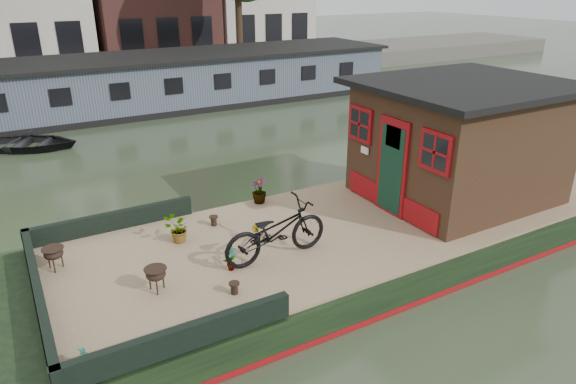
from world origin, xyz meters
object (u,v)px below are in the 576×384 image
brazier_front (156,279)px  dinghy (26,139)px  cabin (460,140)px  potted_plant_a (230,259)px  bicycle (276,231)px  brazier_rear (54,259)px

brazier_front → dinghy: bearing=95.2°
cabin → potted_plant_a: cabin is taller
dinghy → potted_plant_a: bearing=-139.5°
bicycle → dinghy: bicycle is taller
cabin → dinghy: (-7.54, 10.41, -1.55)m
bicycle → potted_plant_a: (-0.82, -0.00, -0.28)m
cabin → brazier_rear: size_ratio=10.41×
potted_plant_a → brazier_rear: bearing=149.6°
brazier_front → cabin: bearing=4.0°
bicycle → brazier_front: bicycle is taller
cabin → potted_plant_a: 5.50m
brazier_rear → dinghy: (0.24, 9.47, -0.52)m
brazier_front → brazier_rear: bearing=131.1°
potted_plant_a → brazier_front: bearing=179.5°
cabin → dinghy: 12.95m
cabin → bicycle: (-4.56, -0.47, -0.74)m
cabin → dinghy: size_ratio=1.28×
dinghy → cabin: bearing=-114.9°
brazier_rear → bicycle: bearing=-23.6°
potted_plant_a → dinghy: size_ratio=0.14×
bicycle → brazier_front: 2.03m
brazier_front → brazier_rear: brazier_rear is taller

